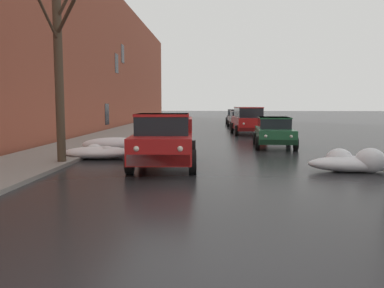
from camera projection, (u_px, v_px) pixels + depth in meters
name	position (u px, v px, depth m)	size (l,w,h in m)	color
ground_plane	(230.00, 283.00, 4.61)	(200.00, 200.00, 0.00)	#232326
left_sidewalk_slab	(103.00, 138.00, 22.82)	(3.07, 80.00, 0.12)	gray
brick_townhouse_facade	(65.00, 39.00, 22.35)	(0.63, 80.00, 11.34)	#9E4C38
snow_bank_near_corner_left	(114.00, 145.00, 16.75)	(2.86, 1.11, 0.64)	white
snow_bank_along_left_kerb	(356.00, 162.00, 12.05)	(2.83, 1.07, 0.75)	white
snow_bank_mid_block_left	(99.00, 152.00, 14.99)	(2.65, 1.44, 0.53)	white
snow_bank_near_corner_right	(262.00, 123.00, 33.87)	(2.83, 1.31, 0.71)	white
bare_tree_second_along_sidewalk	(59.00, 61.00, 13.03)	(1.89, 3.53, 6.50)	#4C3D2D
pickup_truck_red_approaching_near_lane	(164.00, 140.00, 12.98)	(2.27, 5.01, 1.76)	red
sedan_green_parked_kerbside_close	(274.00, 131.00, 18.78)	(2.03, 4.00, 1.42)	#1E5633
suv_red_parked_kerbside_mid	(248.00, 119.00, 26.64)	(2.19, 4.76, 1.82)	red
sedan_silver_parked_far_down_block	(240.00, 119.00, 33.33)	(2.11, 4.22, 1.42)	#B7B7BC
sedan_grey_queued_behind_truck	(235.00, 116.00, 40.31)	(1.99, 4.14, 1.42)	slate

